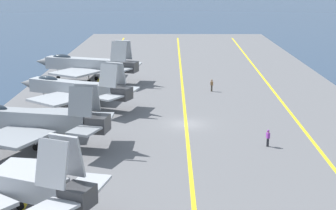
% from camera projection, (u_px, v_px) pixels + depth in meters
% --- Properties ---
extents(ground_plane, '(2000.00, 2000.00, 0.00)m').
position_uv_depth(ground_plane, '(186.00, 127.00, 57.20)').
color(ground_plane, navy).
extents(carrier_deck, '(171.76, 45.75, 0.40)m').
position_uv_depth(carrier_deck, '(186.00, 126.00, 57.15)').
color(carrier_deck, slate).
rests_on(carrier_deck, ground).
extents(deck_stripe_foul_line, '(154.56, 3.10, 0.01)m').
position_uv_depth(deck_stripe_foul_line, '(299.00, 124.00, 57.02)').
color(deck_stripe_foul_line, yellow).
rests_on(deck_stripe_foul_line, carrier_deck).
extents(deck_stripe_centerline, '(154.58, 0.36, 0.01)m').
position_uv_depth(deck_stripe_centerline, '(186.00, 124.00, 57.10)').
color(deck_stripe_centerline, yellow).
rests_on(deck_stripe_centerline, carrier_deck).
extents(deck_stripe_edge_line, '(154.57, 2.86, 0.01)m').
position_uv_depth(deck_stripe_edge_line, '(73.00, 124.00, 57.18)').
color(deck_stripe_edge_line, yellow).
rests_on(deck_stripe_edge_line, carrier_deck).
extents(parked_jet_second, '(13.29, 16.02, 6.26)m').
position_uv_depth(parked_jet_second, '(32.00, 120.00, 49.38)').
color(parked_jet_second, gray).
rests_on(parked_jet_second, carrier_deck).
extents(parked_jet_third, '(13.32, 16.15, 5.94)m').
position_uv_depth(parked_jet_third, '(75.00, 89.00, 63.81)').
color(parked_jet_third, '#9EA3A8').
rests_on(parked_jet_third, carrier_deck).
extents(parked_jet_fourth, '(14.06, 17.17, 6.51)m').
position_uv_depth(parked_jet_fourth, '(87.00, 64.00, 78.70)').
color(parked_jet_fourth, '#9EA3A8').
rests_on(parked_jet_fourth, carrier_deck).
extents(crew_brown_vest, '(0.27, 0.39, 1.72)m').
position_uv_depth(crew_brown_vest, '(212.00, 85.00, 72.51)').
color(crew_brown_vest, '#383328').
rests_on(crew_brown_vest, carrier_deck).
extents(crew_purple_vest, '(0.43, 0.34, 1.69)m').
position_uv_depth(crew_purple_vest, '(268.00, 137.00, 49.49)').
color(crew_purple_vest, '#232328').
rests_on(crew_purple_vest, carrier_deck).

